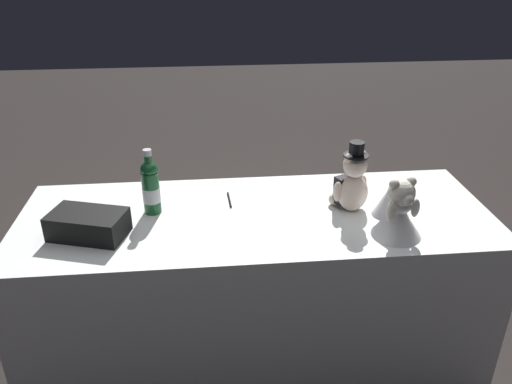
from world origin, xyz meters
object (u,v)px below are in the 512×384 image
(teddy_bear_groom, at_px, (351,183))
(gift_case_black, at_px, (88,224))
(champagne_bottle, at_px, (151,186))
(signing_pen, at_px, (229,199))
(teddy_bear_bride, at_px, (397,209))

(teddy_bear_groom, height_order, gift_case_black, teddy_bear_groom)
(champagne_bottle, height_order, signing_pen, champagne_bottle)
(signing_pen, xyz_separation_m, gift_case_black, (-0.54, -0.23, 0.04))
(teddy_bear_groom, relative_size, signing_pen, 2.13)
(champagne_bottle, bearing_deg, gift_case_black, -143.74)
(teddy_bear_groom, bearing_deg, teddy_bear_bride, -60.80)
(teddy_bear_groom, xyz_separation_m, teddy_bear_bride, (0.12, -0.21, -0.01))
(champagne_bottle, distance_m, gift_case_black, 0.28)
(teddy_bear_bride, xyz_separation_m, gift_case_black, (-1.14, 0.09, -0.05))
(teddy_bear_groom, relative_size, champagne_bottle, 1.09)
(teddy_bear_bride, distance_m, gift_case_black, 1.15)
(teddy_bear_groom, relative_size, teddy_bear_bride, 1.26)
(teddy_bear_bride, distance_m, champagne_bottle, 0.95)
(gift_case_black, bearing_deg, signing_pen, 23.65)
(signing_pen, bearing_deg, teddy_bear_groom, -13.58)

